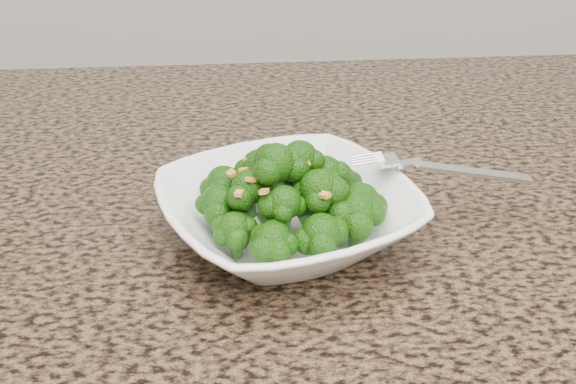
{
  "coord_description": "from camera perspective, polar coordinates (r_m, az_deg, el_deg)",
  "views": [
    {
      "loc": [
        0.01,
        -0.23,
        1.25
      ],
      "look_at": [
        0.05,
        0.32,
        0.95
      ],
      "focal_mm": 45.0,
      "sensor_mm": 36.0,
      "label": 1
    }
  ],
  "objects": [
    {
      "name": "garlic_topping",
      "position": [
        0.59,
        0.0,
        6.03
      ],
      "size": [
        0.11,
        0.11,
        0.01
      ],
      "primitive_type": null,
      "color": "gold",
      "rests_on": "broccoli_pile"
    },
    {
      "name": "broccoli_pile",
      "position": [
        0.61,
        0.0,
        2.95
      ],
      "size": [
        0.19,
        0.19,
        0.06
      ],
      "primitive_type": null,
      "color": "#1A5009",
      "rests_on": "bowl"
    },
    {
      "name": "fork",
      "position": [
        0.66,
        9.89,
        2.27
      ],
      "size": [
        0.19,
        0.04,
        0.01
      ],
      "primitive_type": null,
      "rotation": [
        0.0,
        0.0,
        0.07
      ],
      "color": "silver",
      "rests_on": "bowl"
    },
    {
      "name": "granite_counter",
      "position": [
        0.64,
        -4.74,
        -6.07
      ],
      "size": [
        1.64,
        1.04,
        0.03
      ],
      "primitive_type": "cube",
      "color": "brown",
      "rests_on": "cabinet"
    },
    {
      "name": "bowl",
      "position": [
        0.63,
        0.0,
        -1.86
      ],
      "size": [
        0.28,
        0.28,
        0.05
      ],
      "primitive_type": "imported",
      "rotation": [
        0.0,
        0.0,
        0.37
      ],
      "color": "white",
      "rests_on": "granite_counter"
    }
  ]
}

